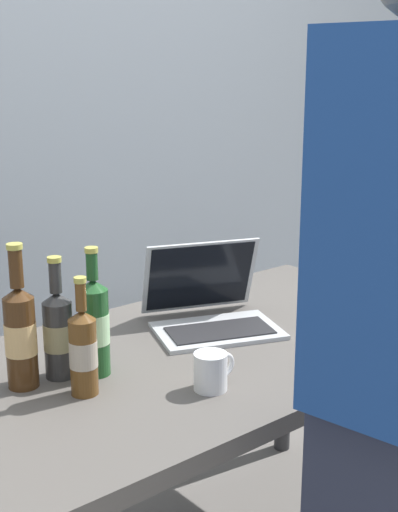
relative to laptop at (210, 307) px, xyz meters
name	(u,v)px	position (x,y,z in m)	size (l,w,h in m)	color
desk	(197,374)	(-0.14, -0.11, -0.13)	(1.55, 0.82, 0.72)	#56514C
laptop	(210,307)	(0.00, 0.00, 0.00)	(0.43, 0.41, 0.23)	#B7BABC
beer_bottle_dark	(83,350)	(-0.50, -0.15, 0.05)	(0.06, 0.06, 0.28)	brown
beer_bottle_green	(20,334)	(-0.59, -0.02, 0.08)	(0.07, 0.07, 0.34)	#472B14
beer_bottle_brown	(58,332)	(-0.50, -0.03, 0.06)	(0.07, 0.07, 0.30)	#333333
beer_bottle_amber	(94,325)	(-0.43, -0.07, 0.07)	(0.07, 0.07, 0.31)	#1E5123
coffee_mug	(212,371)	(-0.27, -0.31, -0.01)	(0.11, 0.08, 0.09)	white
back_wall	(39,109)	(-0.14, 0.71, 0.53)	(6.00, 0.10, 2.60)	#99A3AD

